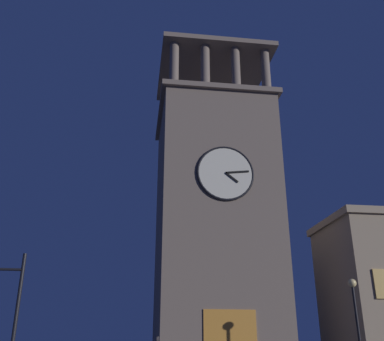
# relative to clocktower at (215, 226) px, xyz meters

# --- Properties ---
(clocktower) EXTENTS (8.91, 9.40, 26.20)m
(clocktower) POSITION_rel_clocktower_xyz_m (0.00, 0.00, 0.00)
(clocktower) COLOR #75665B
(clocktower) RESTS_ON ground_plane
(street_lamp) EXTENTS (0.44, 0.44, 5.24)m
(street_lamp) POSITION_rel_clocktower_xyz_m (-5.65, 9.09, -6.70)
(street_lamp) COLOR black
(street_lamp) RESTS_ON ground_plane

